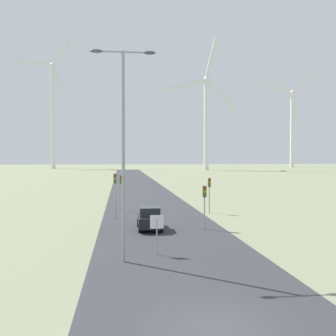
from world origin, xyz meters
The scene contains 12 objects.
ground_plane centered at (0.00, 0.00, 0.00)m, with size 600.00×600.00×0.00m, color #757A5B.
road_surface centered at (0.00, 48.00, 0.00)m, with size 10.00×240.00×0.01m.
streetlamp centered at (-3.14, 8.65, 7.15)m, with size 3.58×0.32×11.59m.
stop_sign_near centered at (-1.18, 9.99, 1.64)m, with size 0.81×0.07×2.36m.
traffic_light_post_near_left centered at (-3.82, 23.90, 3.09)m, with size 0.28×0.34×4.23m.
traffic_light_post_near_right centered at (3.35, 17.66, 2.56)m, with size 0.28×0.34×3.48m.
traffic_light_post_mid_left centered at (-3.26, 28.67, 2.82)m, with size 0.28×0.34×3.84m.
traffic_light_post_mid_right centered at (5.72, 26.33, 2.67)m, with size 0.28×0.34×3.63m.
car_approaching centered at (-1.02, 18.11, 0.91)m, with size 1.88×4.14×1.83m.
wind_turbine_left centered at (-37.00, 190.01, 31.19)m, with size 30.54×2.60×66.74m.
wind_turbine_center centered at (34.84, 159.80, 25.42)m, with size 33.57×4.24×59.53m.
wind_turbine_right centered at (94.38, 202.28, 26.77)m, with size 32.33×15.20×56.45m.
Camera 1 is at (-3.29, -12.97, 5.78)m, focal length 42.00 mm.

